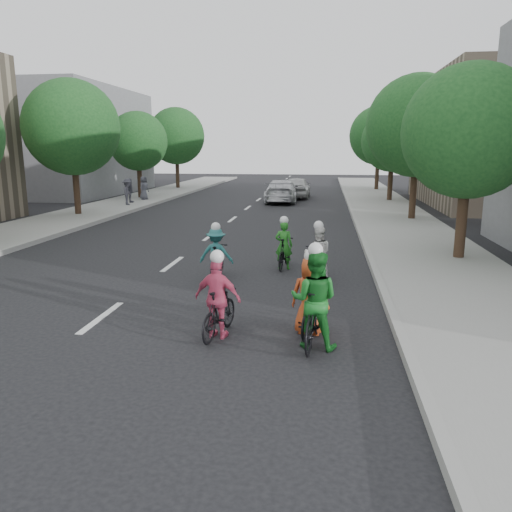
% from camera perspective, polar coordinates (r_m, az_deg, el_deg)
% --- Properties ---
extents(ground, '(120.00, 120.00, 0.00)m').
position_cam_1_polar(ground, '(11.07, -17.26, -6.72)').
color(ground, black).
rests_on(ground, ground).
extents(sidewalk_left, '(4.00, 80.00, 0.15)m').
position_cam_1_polar(sidewalk_left, '(23.42, -24.77, 2.70)').
color(sidewalk_left, gray).
rests_on(sidewalk_left, ground).
extents(curb_left, '(0.18, 80.00, 0.18)m').
position_cam_1_polar(curb_left, '(22.43, -20.57, 2.71)').
color(curb_left, '#999993').
rests_on(curb_left, ground).
extents(sidewalk_right, '(4.00, 80.00, 0.15)m').
position_cam_1_polar(sidewalk_right, '(20.02, 17.58, 1.82)').
color(sidewalk_right, gray).
rests_on(sidewalk_right, ground).
extents(curb_right, '(0.18, 80.00, 0.18)m').
position_cam_1_polar(curb_right, '(19.78, 12.01, 2.05)').
color(curb_right, '#999993').
rests_on(curb_right, ground).
extents(bldg_sw, '(10.00, 14.00, 8.00)m').
position_cam_1_polar(bldg_sw, '(42.74, -21.38, 12.07)').
color(bldg_sw, slate).
rests_on(bldg_sw, ground).
extents(tree_l_3, '(4.80, 4.80, 6.93)m').
position_cam_1_polar(tree_l_3, '(27.61, -20.30, 13.61)').
color(tree_l_3, black).
rests_on(tree_l_3, ground).
extents(tree_l_4, '(4.00, 4.00, 5.97)m').
position_cam_1_polar(tree_l_4, '(35.81, -13.35, 12.64)').
color(tree_l_4, black).
rests_on(tree_l_4, ground).
extents(tree_l_5, '(4.80, 4.80, 6.93)m').
position_cam_1_polar(tree_l_5, '(44.34, -9.10, 13.38)').
color(tree_l_5, black).
rests_on(tree_l_5, ground).
extents(tree_r_0, '(4.00, 4.00, 5.97)m').
position_cam_1_polar(tree_r_0, '(16.58, 23.20, 12.90)').
color(tree_r_0, black).
rests_on(tree_r_0, ground).
extents(tree_r_1, '(4.80, 4.80, 6.93)m').
position_cam_1_polar(tree_r_1, '(25.41, 17.98, 13.95)').
color(tree_r_1, black).
rests_on(tree_r_1, ground).
extents(tree_r_2, '(4.00, 4.00, 5.97)m').
position_cam_1_polar(tree_r_2, '(34.30, 15.34, 12.57)').
color(tree_r_2, black).
rests_on(tree_r_2, ground).
extents(tree_r_3, '(4.80, 4.80, 6.93)m').
position_cam_1_polar(tree_r_3, '(43.25, 13.87, 13.22)').
color(tree_r_3, black).
rests_on(tree_r_3, ground).
extents(cyclist_0, '(0.59, 1.57, 1.57)m').
position_cam_1_polar(cyclist_0, '(14.73, 3.21, 0.69)').
color(cyclist_0, black).
rests_on(cyclist_0, ground).
extents(cyclist_1, '(0.92, 1.59, 1.57)m').
position_cam_1_polar(cyclist_1, '(13.49, -4.52, -0.17)').
color(cyclist_1, black).
rests_on(cyclist_1, ground).
extents(cyclist_2, '(0.95, 1.60, 1.68)m').
position_cam_1_polar(cyclist_2, '(9.39, -4.31, -5.63)').
color(cyclist_2, black).
rests_on(cyclist_2, ground).
extents(cyclist_3, '(0.80, 1.60, 1.65)m').
position_cam_1_polar(cyclist_3, '(9.63, 6.17, -5.47)').
color(cyclist_3, black).
rests_on(cyclist_3, ground).
extents(cyclist_4, '(0.93, 1.84, 1.91)m').
position_cam_1_polar(cyclist_4, '(8.95, 6.66, -5.88)').
color(cyclist_4, black).
rests_on(cyclist_4, ground).
extents(cyclist_5, '(0.80, 1.70, 1.63)m').
position_cam_1_polar(cyclist_5, '(13.45, 7.07, -0.40)').
color(cyclist_5, black).
rests_on(cyclist_5, ground).
extents(follow_car_lead, '(2.16, 5.11, 1.47)m').
position_cam_1_polar(follow_car_lead, '(33.12, 2.97, 7.42)').
color(follow_car_lead, silver).
rests_on(follow_car_lead, ground).
extents(follow_car_trail, '(1.88, 4.49, 1.52)m').
position_cam_1_polar(follow_car_trail, '(36.15, 4.69, 7.83)').
color(follow_car_trail, silver).
rests_on(follow_car_trail, ground).
extents(spectator_0, '(0.71, 1.08, 1.57)m').
position_cam_1_polar(spectator_0, '(31.20, -14.47, 7.12)').
color(spectator_0, '#474551').
rests_on(spectator_0, sidewalk_left).
extents(spectator_1, '(0.61, 0.95, 1.51)m').
position_cam_1_polar(spectator_1, '(32.48, -14.18, 7.27)').
color(spectator_1, '#4A4A56').
rests_on(spectator_1, sidewalk_left).
extents(spectator_2, '(0.71, 0.87, 1.55)m').
position_cam_1_polar(spectator_2, '(34.22, -12.69, 7.61)').
color(spectator_2, '#4A4B56').
rests_on(spectator_2, sidewalk_left).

